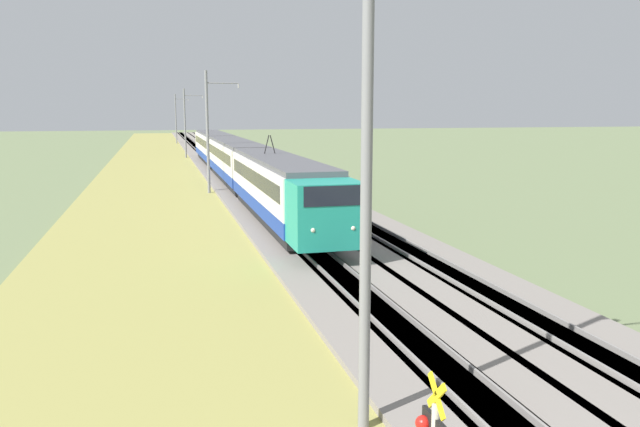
# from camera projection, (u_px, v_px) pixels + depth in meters

# --- Properties ---
(ballast_main) EXTENTS (240.00, 4.40, 0.30)m
(ballast_main) POSITION_uv_depth(u_px,v_px,m) (231.00, 180.00, 56.36)
(ballast_main) COLOR gray
(ballast_main) RESTS_ON ground
(ballast_adjacent) EXTENTS (240.00, 4.40, 0.30)m
(ballast_adjacent) POSITION_uv_depth(u_px,v_px,m) (275.00, 178.00, 57.38)
(ballast_adjacent) COLOR gray
(ballast_adjacent) RESTS_ON ground
(track_main) EXTENTS (240.00, 1.57, 0.45)m
(track_main) POSITION_uv_depth(u_px,v_px,m) (231.00, 179.00, 56.35)
(track_main) COLOR #4C4238
(track_main) RESTS_ON ground
(track_adjacent) EXTENTS (240.00, 1.57, 0.45)m
(track_adjacent) POSITION_uv_depth(u_px,v_px,m) (275.00, 178.00, 57.38)
(track_adjacent) COLOR #4C4238
(track_adjacent) RESTS_ON ground
(grass_verge) EXTENTS (240.00, 13.71, 0.12)m
(grass_verge) POSITION_uv_depth(u_px,v_px,m) (172.00, 182.00, 55.07)
(grass_verge) COLOR #99934C
(grass_verge) RESTS_ON ground
(passenger_train) EXTENTS (60.20, 2.92, 4.93)m
(passenger_train) POSITION_uv_depth(u_px,v_px,m) (235.00, 159.00, 52.67)
(passenger_train) COLOR teal
(passenger_train) RESTS_ON ground
(catenary_mast_near) EXTENTS (0.22, 2.56, 9.70)m
(catenary_mast_near) POSITION_uv_depth(u_px,v_px,m) (369.00, 184.00, 11.63)
(catenary_mast_near) COLOR slate
(catenary_mast_near) RESTS_ON ground
(catenary_mast_mid) EXTENTS (0.22, 2.56, 9.25)m
(catenary_mast_mid) POSITION_uv_depth(u_px,v_px,m) (208.00, 131.00, 46.77)
(catenary_mast_mid) COLOR slate
(catenary_mast_mid) RESTS_ON ground
(catenary_mast_far) EXTENTS (0.22, 2.56, 9.13)m
(catenary_mast_far) POSITION_uv_depth(u_px,v_px,m) (185.00, 123.00, 81.88)
(catenary_mast_far) COLOR slate
(catenary_mast_far) RESTS_ON ground
(catenary_mast_distant) EXTENTS (0.22, 2.56, 9.30)m
(catenary_mast_distant) POSITION_uv_depth(u_px,v_px,m) (176.00, 118.00, 116.97)
(catenary_mast_distant) COLOR slate
(catenary_mast_distant) RESTS_ON ground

